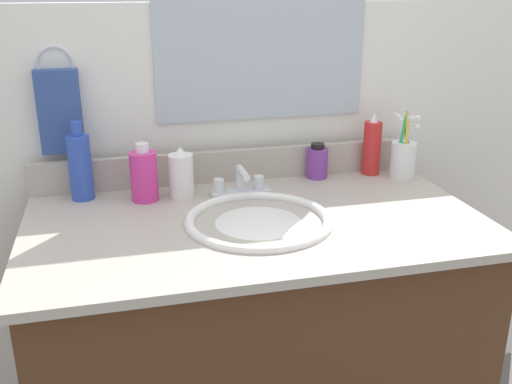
% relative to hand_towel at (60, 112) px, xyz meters
% --- Properties ---
extents(vanity_cabinet, '(1.06, 0.57, 0.79)m').
position_rel_hand_towel_xyz_m(vanity_cabinet, '(0.45, -0.32, -0.64)').
color(vanity_cabinet, '#4C2D19').
rests_on(vanity_cabinet, ground_plane).
extents(countertop, '(1.10, 0.62, 0.02)m').
position_rel_hand_towel_xyz_m(countertop, '(0.45, -0.32, -0.23)').
color(countertop, '#B2A899').
rests_on(countertop, vanity_cabinet).
extents(backsplash, '(1.10, 0.02, 0.09)m').
position_rel_hand_towel_xyz_m(backsplash, '(0.45, -0.02, -0.18)').
color(backsplash, '#B2A899').
rests_on(backsplash, countertop).
extents(back_wall, '(2.20, 0.04, 1.30)m').
position_rel_hand_towel_xyz_m(back_wall, '(0.45, 0.04, -0.38)').
color(back_wall, white).
rests_on(back_wall, ground_plane).
extents(mirror_panel, '(0.60, 0.01, 0.56)m').
position_rel_hand_towel_xyz_m(mirror_panel, '(0.55, 0.02, 0.23)').
color(mirror_panel, '#B2BCC6').
extents(towel_ring, '(0.10, 0.01, 0.10)m').
position_rel_hand_towel_xyz_m(towel_ring, '(0.00, 0.02, 0.12)').
color(towel_ring, silver).
extents(hand_towel, '(0.11, 0.04, 0.22)m').
position_rel_hand_towel_xyz_m(hand_towel, '(0.00, 0.00, 0.00)').
color(hand_towel, '#334C8C').
extents(sink_basin, '(0.36, 0.36, 0.11)m').
position_rel_hand_towel_xyz_m(sink_basin, '(0.45, -0.34, -0.25)').
color(sink_basin, white).
rests_on(sink_basin, countertop).
extents(faucet, '(0.16, 0.10, 0.08)m').
position_rel_hand_towel_xyz_m(faucet, '(0.45, -0.15, -0.19)').
color(faucet, silver).
rests_on(faucet, countertop).
extents(bottle_cream_purple, '(0.06, 0.06, 0.10)m').
position_rel_hand_towel_xyz_m(bottle_cream_purple, '(0.70, -0.06, -0.17)').
color(bottle_cream_purple, '#7A3899').
rests_on(bottle_cream_purple, countertop).
extents(bottle_lotion_white, '(0.06, 0.06, 0.14)m').
position_rel_hand_towel_xyz_m(bottle_lotion_white, '(0.30, -0.12, -0.16)').
color(bottle_lotion_white, white).
rests_on(bottle_lotion_white, countertop).
extents(bottle_shampoo_blue, '(0.06, 0.06, 0.21)m').
position_rel_hand_towel_xyz_m(bottle_shampoo_blue, '(0.04, -0.07, -0.13)').
color(bottle_shampoo_blue, '#2D4CB2').
rests_on(bottle_shampoo_blue, countertop).
extents(bottle_spray_red, '(0.05, 0.05, 0.18)m').
position_rel_hand_towel_xyz_m(bottle_spray_red, '(0.87, -0.06, -0.14)').
color(bottle_spray_red, red).
rests_on(bottle_spray_red, countertop).
extents(bottle_soap_pink, '(0.07, 0.07, 0.15)m').
position_rel_hand_towel_xyz_m(bottle_soap_pink, '(0.20, -0.12, -0.15)').
color(bottle_soap_pink, '#D8338C').
rests_on(bottle_soap_pink, countertop).
extents(cup_white_ceramic, '(0.07, 0.07, 0.20)m').
position_rel_hand_towel_xyz_m(cup_white_ceramic, '(0.94, -0.12, -0.16)').
color(cup_white_ceramic, white).
rests_on(cup_white_ceramic, countertop).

